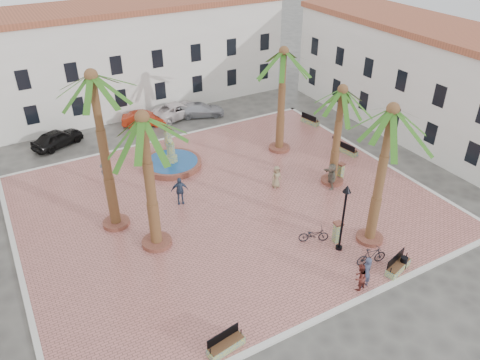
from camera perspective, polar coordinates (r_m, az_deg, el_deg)
The scene contains 36 objects.
ground at distance 31.31m, azimuth -1.60°, elevation -2.97°, with size 120.00×120.00×0.00m, color #56544F.
plaza at distance 31.27m, azimuth -1.60°, elevation -2.85°, with size 26.00×22.00×0.15m, color #BD6D66.
kerb_n at distance 40.03m, azimuth -9.06°, elevation 4.95°, with size 26.30×0.30×0.16m, color silver.
kerb_s at distance 24.39m, azimuth 11.14°, elevation -15.60°, with size 26.30×0.30×0.16m, color silver.
kerb_e at distance 38.17m, azimuth 15.91°, elevation 2.68°, with size 0.30×22.30×0.16m, color silver.
kerb_w at distance 28.92m, azimuth -25.32°, elevation -9.74°, with size 0.30×22.30×0.16m, color silver.
building_north at distance 46.36m, azimuth -13.79°, elevation 14.41°, with size 30.40×7.40×9.50m.
building_east at distance 42.58m, azimuth 21.86°, elevation 11.21°, with size 7.40×26.40×9.00m.
fountain at distance 35.59m, azimuth -8.31°, elevation 2.14°, with size 4.43×4.43×2.29m.
palm_nw at distance 26.19m, azimuth -17.36°, elevation 10.07°, with size 5.34×5.34×9.95m.
palm_sw at distance 24.38m, azimuth -11.62°, elevation 5.46°, with size 5.68×5.68×8.44m.
palm_s at distance 25.31m, azimuth 17.83°, elevation 6.37°, with size 5.16×5.16×8.69m.
palm_e at distance 31.36m, azimuth 12.26°, elevation 9.32°, with size 5.09×5.09×7.27m.
palm_ne at distance 35.20m, azimuth 5.30°, elevation 13.95°, with size 5.47×5.47×8.31m.
bench_s at distance 22.26m, azimuth -1.74°, elevation -19.48°, with size 1.88×0.82×0.96m.
bench_se at distance 27.25m, azimuth 18.68°, elevation -9.93°, with size 1.91×1.03×0.96m.
bench_e at distance 37.99m, azimuth 13.00°, elevation 3.53°, with size 0.77×1.75×0.89m.
bench_ne at distance 42.54m, azimuth 8.53°, elevation 7.14°, with size 0.88×1.84×0.93m.
lamppost_s at distance 26.25m, azimuth 12.64°, elevation -3.23°, with size 0.47×0.47×4.34m.
lamppost_e at distance 39.29m, azimuth 11.79°, elevation 8.26°, with size 0.40×0.40×3.67m.
bollard_se at distance 28.07m, azimuth 11.77°, elevation -6.20°, with size 0.55×0.55×1.36m.
bollard_n at distance 38.44m, azimuth -8.81°, elevation 5.24°, with size 0.60×0.60×1.52m.
bollard_e at distance 34.21m, azimuth 12.18°, elevation 1.08°, with size 0.52×0.52×1.25m.
litter_bin at distance 27.41m, azimuth 19.29°, elevation -9.49°, with size 0.39×0.39×0.75m, color black.
cyclist_a at distance 25.33m, azimuth 15.09°, elevation -10.80°, with size 0.70×0.46×1.92m, color #373C57.
bicycle_a at distance 27.99m, azimuth 8.96°, elevation -6.60°, with size 0.62×1.78×0.94m, color black.
cyclist_b at distance 25.23m, azimuth 14.40°, elevation -11.39°, with size 0.77×0.60×1.59m, color maroon.
bicycle_b at distance 27.06m, azimuth 15.73°, elevation -8.92°, with size 0.51×1.80×1.08m, color black.
pedestrian_fountain_a at distance 32.53m, azimuth 4.45°, elevation 0.39°, with size 0.79×0.51×1.62m, color #94815E.
pedestrian_fountain_b at distance 30.88m, azimuth -7.37°, elevation -1.29°, with size 1.14×0.47×1.94m, color #334360.
pedestrian_north at distance 33.88m, azimuth -16.03°, elevation 0.71°, with size 1.17×0.67×1.82m, color #4D4E53.
pedestrian_east at distance 32.87m, azimuth 11.06°, elevation 0.49°, with size 1.76×0.56×1.89m, color #696253.
car_black at distance 41.06m, azimuth -21.38°, elevation 4.78°, with size 1.70×4.22×1.44m, color black.
car_red at distance 42.82m, azimuth -11.61°, elevation 7.33°, with size 1.35×3.86×1.27m, color #B02A11.
car_silver at distance 44.01m, azimuth -4.83°, elevation 8.54°, with size 1.76×4.33×1.26m, color #B4B5BE.
car_white at distance 44.06m, azimuth -7.57°, elevation 8.49°, with size 2.29×4.96×1.38m, color white.
Camera 1 is at (-11.93, -22.89, 17.71)m, focal length 35.00 mm.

